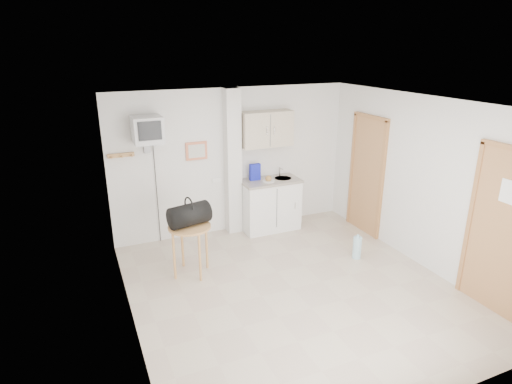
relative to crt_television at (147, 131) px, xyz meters
name	(u,v)px	position (x,y,z in m)	size (l,w,h in m)	color
ground	(293,289)	(1.45, -2.02, -1.94)	(4.50, 4.50, 0.00)	#C2B199
room_envelope	(309,177)	(1.69, -1.93, -0.40)	(4.24, 4.54, 2.55)	white
kitchenette	(269,186)	(2.02, -0.02, -1.13)	(1.03, 0.58, 2.10)	white
crt_television	(147,131)	(0.00, 0.00, 0.00)	(0.44, 0.45, 2.15)	slate
round_table	(190,233)	(0.30, -1.06, -1.30)	(0.60, 0.60, 0.75)	#BC8C48
duffel_bag	(189,215)	(0.31, -1.04, -1.03)	(0.63, 0.44, 0.42)	black
water_bottle	(357,247)	(2.79, -1.63, -1.76)	(0.13, 0.13, 0.40)	#A3D3E3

